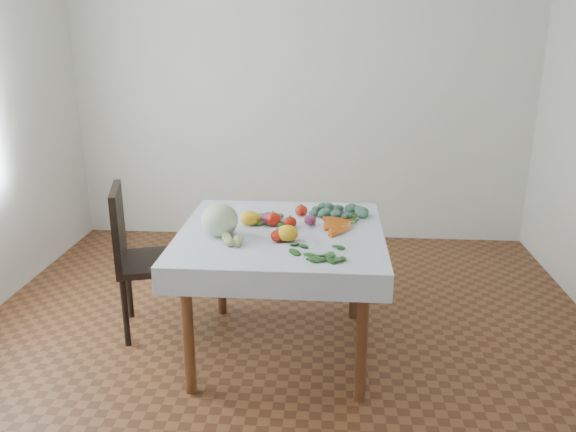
% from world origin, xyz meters
% --- Properties ---
extents(ground, '(4.00, 4.00, 0.00)m').
position_xyz_m(ground, '(0.00, 0.00, 0.00)').
color(ground, brown).
extents(back_wall, '(4.00, 0.04, 2.70)m').
position_xyz_m(back_wall, '(0.00, 2.00, 1.35)').
color(back_wall, silver).
rests_on(back_wall, ground).
extents(table, '(1.00, 1.00, 0.75)m').
position_xyz_m(table, '(0.00, 0.00, 0.65)').
color(table, brown).
rests_on(table, ground).
extents(tablecloth, '(1.12, 1.12, 0.01)m').
position_xyz_m(tablecloth, '(0.00, 0.00, 0.75)').
color(tablecloth, silver).
rests_on(tablecloth, table).
extents(chair, '(0.52, 0.52, 0.94)m').
position_xyz_m(chair, '(-0.89, 0.19, 0.54)').
color(chair, black).
rests_on(chair, ground).
extents(cabbage, '(0.25, 0.25, 0.18)m').
position_xyz_m(cabbage, '(-0.32, -0.11, 0.85)').
color(cabbage, '#B3C8A7').
rests_on(cabbage, tablecloth).
extents(tomato_a, '(0.10, 0.10, 0.07)m').
position_xyz_m(tomato_a, '(0.10, 0.28, 0.79)').
color(tomato_a, '#AC190B').
rests_on(tomato_a, tablecloth).
extents(tomato_b, '(0.09, 0.09, 0.06)m').
position_xyz_m(tomato_b, '(0.05, 0.05, 0.79)').
color(tomato_b, '#AC190B').
rests_on(tomato_b, tablecloth).
extents(tomato_c, '(0.09, 0.09, 0.06)m').
position_xyz_m(tomato_c, '(-0.00, -0.17, 0.79)').
color(tomato_c, '#AC190B').
rests_on(tomato_c, tablecloth).
extents(tomato_d, '(0.10, 0.10, 0.08)m').
position_xyz_m(tomato_d, '(-0.05, 0.08, 0.79)').
color(tomato_d, '#AC190B').
rests_on(tomato_d, tablecloth).
extents(heirloom_back, '(0.14, 0.14, 0.08)m').
position_xyz_m(heirloom_back, '(-0.19, 0.09, 0.80)').
color(heirloom_back, gold).
rests_on(heirloom_back, tablecloth).
extents(heirloom_front, '(0.14, 0.14, 0.08)m').
position_xyz_m(heirloom_front, '(0.05, -0.15, 0.80)').
color(heirloom_front, gold).
rests_on(heirloom_front, tablecloth).
extents(onion_a, '(0.09, 0.09, 0.07)m').
position_xyz_m(onion_a, '(-0.08, 0.10, 0.79)').
color(onion_a, '#57193A').
rests_on(onion_a, tablecloth).
extents(onion_b, '(0.09, 0.09, 0.06)m').
position_xyz_m(onion_b, '(0.16, 0.11, 0.79)').
color(onion_b, '#57193A').
rests_on(onion_b, tablecloth).
extents(tomatillo_cluster, '(0.10, 0.12, 0.04)m').
position_xyz_m(tomatillo_cluster, '(-0.21, -0.23, 0.78)').
color(tomatillo_cluster, '#CAD57A').
rests_on(tomatillo_cluster, tablecloth).
extents(carrot_bunch, '(0.18, 0.32, 0.03)m').
position_xyz_m(carrot_bunch, '(0.33, 0.09, 0.77)').
color(carrot_bunch, orange).
rests_on(carrot_bunch, tablecloth).
extents(kale_bunch, '(0.34, 0.27, 0.04)m').
position_xyz_m(kale_bunch, '(0.33, 0.34, 0.78)').
color(kale_bunch, '#3C624E').
rests_on(kale_bunch, tablecloth).
extents(basil_bunch, '(0.30, 0.22, 0.01)m').
position_xyz_m(basil_bunch, '(0.20, -0.33, 0.76)').
color(basil_bunch, '#1A4C17').
rests_on(basil_bunch, tablecloth).
extents(dill_bunch, '(0.23, 0.18, 0.02)m').
position_xyz_m(dill_bunch, '(-0.09, 0.16, 0.77)').
color(dill_bunch, '#49853C').
rests_on(dill_bunch, tablecloth).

